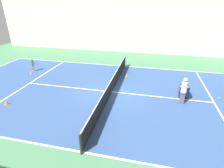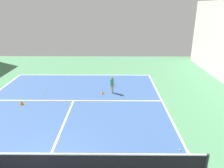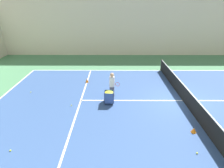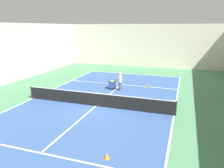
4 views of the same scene
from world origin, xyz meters
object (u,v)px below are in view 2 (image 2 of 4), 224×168
(tennis_net, at_px, (39,165))
(training_cone_1, at_px, (22,103))
(player_near_baseline, at_px, (112,84))
(training_cone_0, at_px, (103,92))

(tennis_net, bearing_deg, training_cone_1, -62.90)
(tennis_net, height_order, player_near_baseline, player_near_baseline)
(tennis_net, xyz_separation_m, player_near_baseline, (-2.45, -7.98, 0.14))
(training_cone_0, relative_size, training_cone_1, 0.82)
(tennis_net, relative_size, training_cone_0, 52.46)
(tennis_net, relative_size, training_cone_1, 43.08)
(training_cone_0, height_order, training_cone_1, training_cone_1)
(training_cone_1, bearing_deg, training_cone_0, -160.21)
(training_cone_0, distance_m, training_cone_1, 5.18)
(tennis_net, distance_m, training_cone_0, 7.99)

